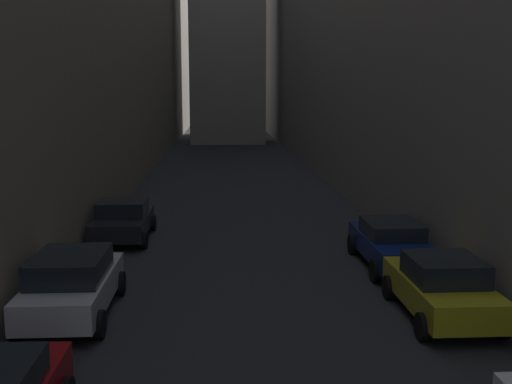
% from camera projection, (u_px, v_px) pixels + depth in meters
% --- Properties ---
extents(ground_plane, '(264.00, 264.00, 0.00)m').
position_uv_depth(ground_plane, '(232.00, 166.00, 44.75)').
color(ground_plane, '#232326').
extents(parked_car_left_third, '(1.99, 4.29, 1.57)m').
position_uv_depth(parked_car_left_third, '(72.00, 283.00, 14.72)').
color(parked_car_left_third, '#B7B7BC').
rests_on(parked_car_left_third, ground).
extents(parked_car_left_far, '(2.07, 4.05, 1.45)m').
position_uv_depth(parked_car_left_far, '(123.00, 220.00, 22.44)').
color(parked_car_left_far, black).
rests_on(parked_car_left_far, ground).
extents(parked_car_right_third, '(1.97, 4.00, 1.51)m').
position_uv_depth(parked_car_right_third, '(442.00, 287.00, 14.63)').
color(parked_car_right_third, '#A59919').
rests_on(parked_car_right_third, ground).
extents(parked_car_right_far, '(1.95, 4.48, 1.43)m').
position_uv_depth(parked_car_right_far, '(391.00, 243.00, 18.94)').
color(parked_car_right_far, navy).
rests_on(parked_car_right_far, ground).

